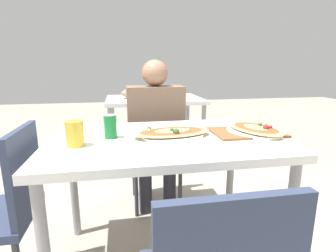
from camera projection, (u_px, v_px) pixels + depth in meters
dining_table at (164, 151)px, 1.42m from camera, size 1.21×0.80×0.76m
chair_far_seated at (154, 146)px, 2.17m from camera, size 0.40×0.40×0.85m
chair_side_left at (3, 205)px, 1.25m from camera, size 0.40×0.40×0.85m
person_seated at (156, 125)px, 2.02m from camera, size 0.42×0.25×1.17m
pizza_main at (172, 133)px, 1.41m from camera, size 0.45×0.34×0.06m
soda_can at (110, 127)px, 1.37m from camera, size 0.07×0.07×0.12m
drink_glass at (75, 134)px, 1.23m from camera, size 0.08×0.08×0.12m
serving_tray at (246, 132)px, 1.48m from camera, size 0.38×0.27×0.01m
pizza_second at (256, 130)px, 1.49m from camera, size 0.32×0.41×0.06m
background_table at (151, 103)px, 3.08m from camera, size 1.10×0.80×0.88m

